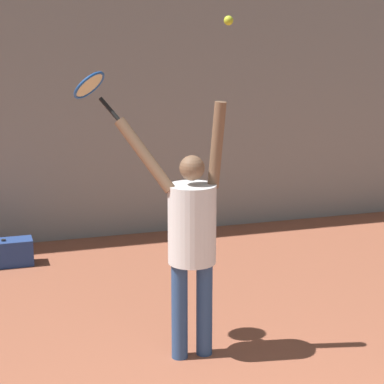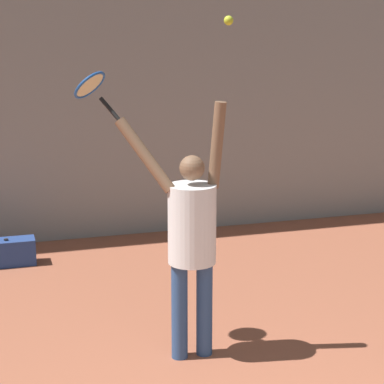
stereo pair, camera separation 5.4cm
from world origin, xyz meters
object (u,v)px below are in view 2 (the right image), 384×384
at_px(tennis_player, 191,233).
at_px(water_bottle, 7,253).
at_px(tennis_racket, 92,88).
at_px(tennis_ball, 229,20).

relative_size(tennis_player, water_bottle, 6.59).
distance_m(tennis_racket, tennis_ball, 1.18).
bearing_deg(tennis_player, tennis_racket, 147.04).
height_order(tennis_player, water_bottle, tennis_player).
distance_m(tennis_ball, water_bottle, 4.05).
relative_size(tennis_racket, water_bottle, 1.26).
relative_size(tennis_racket, tennis_ball, 5.62).
distance_m(tennis_racket, water_bottle, 3.09).
relative_size(tennis_player, tennis_racket, 5.23).
distance_m(tennis_player, tennis_racket, 1.36).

